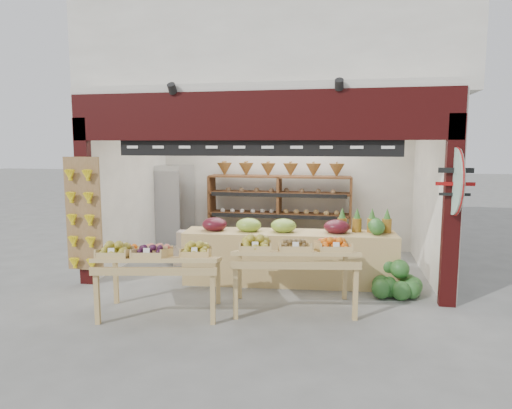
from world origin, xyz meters
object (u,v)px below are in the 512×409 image
object	(u,v)px
refrigerator	(173,206)
cardboard_stack	(199,252)
display_table_right	(294,249)
back_shelving	(279,195)
display_table_left	(153,256)
watermelon_pile	(396,283)
mid_counter	(288,255)

from	to	relation	value
refrigerator	cardboard_stack	distance (m)	1.92
display_table_right	back_shelving	bearing A→B (deg)	101.50
cardboard_stack	display_table_left	bearing A→B (deg)	-85.97
back_shelving	display_table_left	size ratio (longest dim) A/B	1.76
refrigerator	cardboard_stack	world-z (taller)	refrigerator
cardboard_stack	watermelon_pile	size ratio (longest dim) A/B	1.29
display_table_right	refrigerator	bearing A→B (deg)	131.77
back_shelving	display_table_left	distance (m)	4.09
back_shelving	display_table_left	bearing A→B (deg)	-106.06
back_shelving	refrigerator	world-z (taller)	back_shelving
watermelon_pile	refrigerator	bearing A→B (deg)	150.16
cardboard_stack	watermelon_pile	xyz separation A→B (m)	(3.44, -1.13, -0.04)
refrigerator	display_table_right	size ratio (longest dim) A/B	1.00
cardboard_stack	display_table_left	xyz separation A→B (m)	(0.17, -2.48, 0.54)
back_shelving	display_table_right	bearing A→B (deg)	-78.50
mid_counter	watermelon_pile	size ratio (longest dim) A/B	4.50
mid_counter	display_table_left	xyz separation A→B (m)	(-1.61, -1.65, 0.31)
mid_counter	refrigerator	bearing A→B (deg)	141.23
display_table_left	watermelon_pile	xyz separation A→B (m)	(3.26, 1.35, -0.58)
display_table_left	cardboard_stack	bearing A→B (deg)	94.03
display_table_left	display_table_right	xyz separation A→B (m)	(1.82, 0.51, 0.05)
display_table_right	display_table_left	bearing A→B (deg)	-164.32
refrigerator	watermelon_pile	distance (m)	5.23
refrigerator	display_table_left	distance (m)	4.12
refrigerator	watermelon_pile	bearing A→B (deg)	-22.37
back_shelving	watermelon_pile	distance (m)	3.48
mid_counter	display_table_right	distance (m)	1.21
mid_counter	display_table_left	world-z (taller)	mid_counter
display_table_left	display_table_right	size ratio (longest dim) A/B	0.96
display_table_right	cardboard_stack	bearing A→B (deg)	135.36
display_table_left	display_table_right	distance (m)	1.89
cardboard_stack	display_table_right	world-z (taller)	display_table_right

